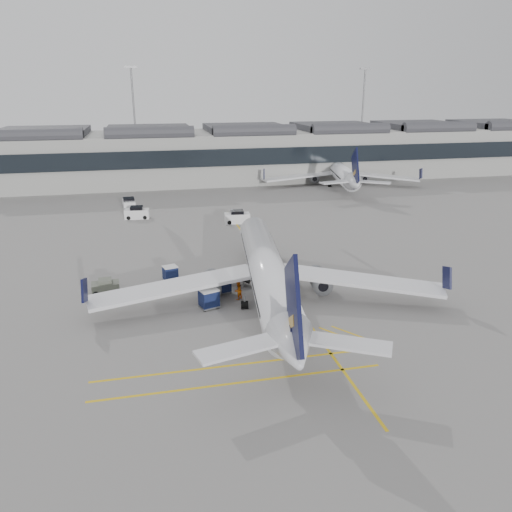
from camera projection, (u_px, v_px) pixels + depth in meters
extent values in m
plane|color=gray|center=(195.00, 314.00, 47.95)|extent=(220.00, 220.00, 0.00)
cube|color=#9E9E99|center=(160.00, 158.00, 112.66)|extent=(200.00, 20.00, 11.00)
cube|color=black|center=(162.00, 159.00, 102.92)|extent=(200.00, 0.50, 3.60)
cube|color=#38383D|center=(158.00, 130.00, 110.66)|extent=(200.00, 18.00, 1.40)
cylinder|color=slate|center=(135.00, 122.00, 122.28)|extent=(0.44, 0.44, 25.00)
cube|color=slate|center=(131.00, 67.00, 118.20)|extent=(3.00, 0.60, 0.50)
cylinder|color=slate|center=(362.00, 119.00, 134.87)|extent=(0.44, 0.44, 25.00)
cube|color=slate|center=(365.00, 69.00, 130.78)|extent=(3.00, 0.60, 0.50)
cube|color=gold|center=(270.00, 270.00, 59.28)|extent=(0.25, 60.00, 0.01)
cylinder|color=silver|center=(267.00, 270.00, 50.68)|extent=(7.47, 29.49, 3.67)
cone|color=silver|center=(253.00, 227.00, 66.31)|extent=(4.15, 4.35, 3.67)
cone|color=silver|center=(294.00, 349.00, 34.55)|extent=(4.25, 5.12, 3.67)
cube|color=silver|center=(174.00, 286.00, 48.78)|extent=(16.94, 6.46, 0.34)
cube|color=silver|center=(359.00, 280.00, 50.39)|extent=(16.48, 10.32, 0.34)
cylinder|color=slate|center=(211.00, 284.00, 51.15)|extent=(2.49, 3.75, 2.05)
cylinder|color=slate|center=(320.00, 280.00, 52.13)|extent=(2.49, 3.75, 2.05)
cube|color=black|center=(294.00, 310.00, 34.23)|extent=(1.26, 7.40, 8.17)
cylinder|color=black|center=(256.00, 259.00, 62.14)|extent=(0.35, 0.65, 0.62)
cylinder|color=black|center=(245.00, 305.00, 49.03)|extent=(0.78, 0.86, 0.78)
cylinder|color=black|center=(294.00, 303.00, 49.46)|extent=(0.78, 0.86, 0.78)
cylinder|color=silver|center=(339.00, 171.00, 110.26)|extent=(9.33, 28.83, 3.60)
cone|color=silver|center=(328.00, 161.00, 125.66)|extent=(4.30, 4.47, 3.60)
cone|color=silver|center=(355.00, 183.00, 94.38)|extent=(4.45, 5.22, 3.60)
cube|color=silver|center=(299.00, 176.00, 109.01)|extent=(16.54, 5.21, 0.33)
cube|color=silver|center=(381.00, 176.00, 109.35)|extent=(15.83, 11.04, 0.33)
cylinder|color=slate|center=(314.00, 178.00, 111.10)|extent=(2.66, 3.78, 2.01)
cylinder|color=slate|center=(363.00, 178.00, 111.31)|extent=(2.66, 3.78, 2.01)
cube|color=black|center=(355.00, 169.00, 94.06)|extent=(1.75, 7.19, 8.01)
cylinder|color=black|center=(331.00, 175.00, 121.55)|extent=(0.39, 0.65, 0.61)
cylinder|color=black|center=(330.00, 185.00, 108.80)|extent=(0.81, 0.88, 0.77)
cylinder|color=black|center=(352.00, 185.00, 108.89)|extent=(0.81, 0.88, 0.77)
cube|color=#B8B5AF|center=(229.00, 282.00, 55.06)|extent=(3.68, 2.56, 0.63)
cube|color=black|center=(237.00, 276.00, 54.69)|extent=(3.20, 2.09, 1.33)
cube|color=#B8B5AF|center=(220.00, 276.00, 55.02)|extent=(1.20, 1.39, 0.81)
cylinder|color=black|center=(217.00, 284.00, 54.72)|extent=(0.43, 0.30, 0.40)
cylinder|color=black|center=(219.00, 280.00, 55.89)|extent=(0.43, 0.30, 0.40)
cylinder|color=black|center=(239.00, 285.00, 54.31)|extent=(0.43, 0.30, 0.40)
cylinder|color=black|center=(241.00, 281.00, 55.49)|extent=(0.43, 0.30, 0.40)
cube|color=gray|center=(265.00, 292.00, 52.73)|extent=(1.88, 1.63, 0.12)
cube|color=#131E4B|center=(265.00, 285.00, 52.47)|extent=(1.72, 1.56, 1.43)
cube|color=silver|center=(265.00, 278.00, 52.23)|extent=(1.78, 1.62, 0.10)
cylinder|color=black|center=(260.00, 295.00, 52.03)|extent=(0.23, 0.13, 0.22)
cylinder|color=black|center=(257.00, 291.00, 52.98)|extent=(0.23, 0.13, 0.22)
cylinder|color=black|center=(273.00, 293.00, 52.52)|extent=(0.23, 0.13, 0.22)
cylinder|color=black|center=(269.00, 289.00, 53.47)|extent=(0.23, 0.13, 0.22)
cube|color=gray|center=(171.00, 279.00, 56.15)|extent=(1.92, 1.72, 0.11)
cube|color=#131E4B|center=(170.00, 273.00, 55.91)|extent=(1.77, 1.64, 1.39)
cube|color=silver|center=(170.00, 267.00, 55.67)|extent=(1.83, 1.70, 0.10)
cylinder|color=black|center=(166.00, 282.00, 55.44)|extent=(0.23, 0.15, 0.21)
cylinder|color=black|center=(163.00, 279.00, 56.32)|extent=(0.23, 0.15, 0.21)
cylinder|color=black|center=(178.00, 280.00, 56.04)|extent=(0.23, 0.15, 0.21)
cylinder|color=black|center=(175.00, 277.00, 56.91)|extent=(0.23, 0.15, 0.21)
cube|color=gray|center=(224.00, 291.00, 52.89)|extent=(1.74, 1.55, 0.11)
cube|color=#131E4B|center=(223.00, 285.00, 52.66)|extent=(1.60, 1.47, 1.28)
cube|color=silver|center=(223.00, 279.00, 52.45)|extent=(1.66, 1.53, 0.09)
cylinder|color=black|center=(220.00, 294.00, 52.24)|extent=(0.21, 0.13, 0.19)
cylinder|color=black|center=(216.00, 291.00, 53.06)|extent=(0.21, 0.13, 0.19)
cylinder|color=black|center=(231.00, 292.00, 52.75)|extent=(0.21, 0.13, 0.19)
cylinder|color=black|center=(227.00, 289.00, 53.58)|extent=(0.21, 0.13, 0.19)
cube|color=gray|center=(209.00, 306.00, 49.24)|extent=(2.24, 2.04, 0.13)
cube|color=#131E4B|center=(209.00, 298.00, 48.96)|extent=(2.07, 1.93, 1.58)
cube|color=silver|center=(209.00, 290.00, 48.70)|extent=(2.14, 2.00, 0.11)
cylinder|color=black|center=(205.00, 310.00, 48.41)|extent=(0.26, 0.18, 0.24)
cylinder|color=black|center=(200.00, 306.00, 49.38)|extent=(0.26, 0.18, 0.24)
cylinder|color=black|center=(219.00, 307.00, 49.16)|extent=(0.26, 0.18, 0.24)
cylinder|color=black|center=(213.00, 303.00, 50.13)|extent=(0.26, 0.18, 0.24)
imported|color=orange|center=(216.00, 280.00, 54.15)|extent=(0.71, 0.58, 1.70)
imported|color=orange|center=(238.00, 290.00, 50.98)|extent=(1.19, 1.17, 1.93)
cube|color=#52574A|center=(106.00, 288.00, 52.62)|extent=(2.92, 1.88, 1.12)
cube|color=#52574A|center=(105.00, 282.00, 52.40)|extent=(1.44, 1.44, 0.56)
cylinder|color=black|center=(96.00, 294.00, 51.78)|extent=(0.65, 0.32, 0.63)
cylinder|color=black|center=(96.00, 289.00, 53.11)|extent=(0.65, 0.32, 0.63)
cylinder|color=black|center=(116.00, 292.00, 52.33)|extent=(0.65, 0.32, 0.63)
cylinder|color=black|center=(116.00, 287.00, 53.66)|extent=(0.65, 0.32, 0.63)
cone|color=#F24C0A|center=(250.00, 248.00, 66.67)|extent=(0.36, 0.36, 0.50)
cone|color=#F24C0A|center=(306.00, 278.00, 56.14)|extent=(0.36, 0.36, 0.50)
cube|color=silver|center=(137.00, 214.00, 82.58)|extent=(4.13, 2.37, 1.54)
cube|color=black|center=(137.00, 208.00, 82.28)|extent=(2.15, 2.06, 0.66)
cylinder|color=black|center=(129.00, 218.00, 81.74)|extent=(0.68, 0.31, 0.66)
cylinder|color=black|center=(130.00, 215.00, 83.40)|extent=(0.68, 0.31, 0.66)
cylinder|color=black|center=(145.00, 217.00, 82.05)|extent=(0.68, 0.31, 0.66)
cylinder|color=black|center=(146.00, 215.00, 83.70)|extent=(0.68, 0.31, 0.66)
cube|color=silver|center=(129.00, 205.00, 88.75)|extent=(2.37, 4.21, 1.57)
cube|color=black|center=(129.00, 200.00, 88.44)|extent=(2.08, 2.18, 0.67)
cylinder|color=black|center=(135.00, 209.00, 87.94)|extent=(0.31, 0.69, 0.67)
cylinder|color=black|center=(125.00, 209.00, 87.41)|extent=(0.31, 0.69, 0.67)
cylinder|color=black|center=(134.00, 205.00, 90.37)|extent=(0.31, 0.69, 0.67)
cylinder|color=black|center=(124.00, 206.00, 89.85)|extent=(0.31, 0.69, 0.67)
cube|color=silver|center=(237.00, 218.00, 79.86)|extent=(4.18, 2.39, 1.55)
cube|color=black|center=(237.00, 212.00, 79.55)|extent=(2.18, 2.08, 0.67)
cylinder|color=black|center=(229.00, 222.00, 79.01)|extent=(0.69, 0.31, 0.67)
cylinder|color=black|center=(229.00, 220.00, 80.68)|extent=(0.69, 0.31, 0.67)
cylinder|color=black|center=(246.00, 222.00, 79.32)|extent=(0.69, 0.31, 0.67)
cylinder|color=black|center=(245.00, 219.00, 80.99)|extent=(0.69, 0.31, 0.67)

